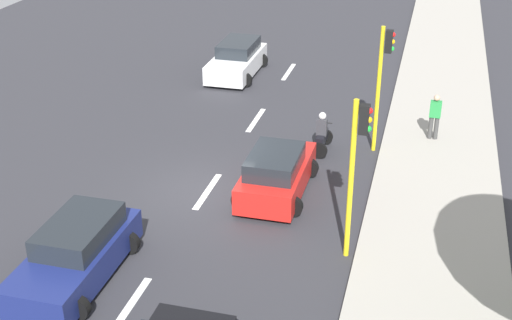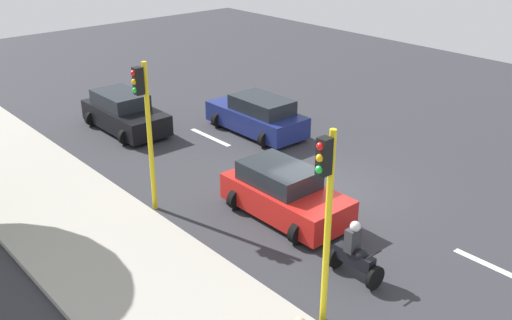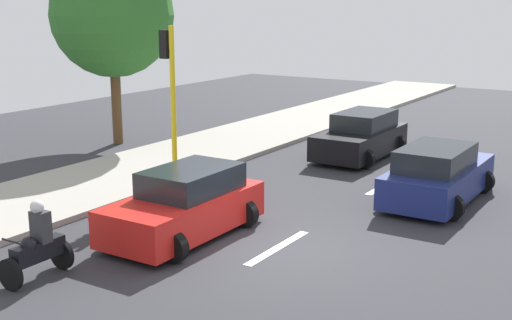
{
  "view_description": "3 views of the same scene",
  "coord_description": "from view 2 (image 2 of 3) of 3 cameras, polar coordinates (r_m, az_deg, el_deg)",
  "views": [
    {
      "loc": [
        6.39,
        -18.15,
        10.55
      ],
      "look_at": [
        1.7,
        -0.4,
        1.52
      ],
      "focal_mm": 48.42,
      "sensor_mm": 36.0,
      "label": 1
    },
    {
      "loc": [
        12.67,
        11.29,
        8.42
      ],
      "look_at": [
        2.34,
        -0.57,
        1.51
      ],
      "focal_mm": 41.02,
      "sensor_mm": 36.0,
      "label": 2
    },
    {
      "loc": [
        -6.89,
        11.71,
        5.09
      ],
      "look_at": [
        1.39,
        -1.32,
        1.49
      ],
      "focal_mm": 47.48,
      "sensor_mm": 36.0,
      "label": 3
    }
  ],
  "objects": [
    {
      "name": "ground_plane",
      "position": [
        18.97,
        6.48,
        -2.96
      ],
      "size": [
        40.0,
        60.0,
        0.1
      ],
      "primitive_type": "cube",
      "color": "#2D2D33"
    },
    {
      "name": "sidewalk",
      "position": [
        15.14,
        -12.17,
        -10.32
      ],
      "size": [
        4.0,
        60.0,
        0.15
      ],
      "primitive_type": "cube",
      "color": "#9E998E",
      "rests_on": "ground"
    },
    {
      "name": "lane_stripe_far_north",
      "position": [
        27.82,
        -11.97,
        5.6
      ],
      "size": [
        0.2,
        2.4,
        0.01
      ],
      "primitive_type": "cube",
      "color": "white",
      "rests_on": "ground"
    },
    {
      "name": "lane_stripe_north",
      "position": [
        23.03,
        -4.49,
        2.22
      ],
      "size": [
        0.2,
        2.4,
        0.01
      ],
      "primitive_type": "cube",
      "color": "white",
      "rests_on": "ground"
    },
    {
      "name": "lane_stripe_mid",
      "position": [
        18.94,
        6.49,
        -2.81
      ],
      "size": [
        0.2,
        2.4,
        0.01
      ],
      "primitive_type": "cube",
      "color": "white",
      "rests_on": "ground"
    },
    {
      "name": "lane_stripe_south",
      "position": [
        16.1,
        22.52,
        -9.83
      ],
      "size": [
        0.2,
        2.4,
        0.01
      ],
      "primitive_type": "cube",
      "color": "white",
      "rests_on": "ground"
    },
    {
      "name": "car_red",
      "position": [
        16.98,
        2.77,
        -3.3
      ],
      "size": [
        2.19,
        3.94,
        1.52
      ],
      "color": "red",
      "rests_on": "ground"
    },
    {
      "name": "car_black",
      "position": [
        24.11,
        -12.71,
        4.49
      ],
      "size": [
        2.2,
        4.15,
        1.52
      ],
      "color": "black",
      "rests_on": "ground"
    },
    {
      "name": "car_dark_blue",
      "position": [
        23.22,
        0.14,
        4.34
      ],
      "size": [
        2.2,
        4.34,
        1.52
      ],
      "color": "navy",
      "rests_on": "ground"
    },
    {
      "name": "motorcycle",
      "position": [
        14.5,
        9.66,
        -9.09
      ],
      "size": [
        0.6,
        1.3,
        1.53
      ],
      "color": "black",
      "rests_on": "ground"
    },
    {
      "name": "traffic_light_corner",
      "position": [
        11.76,
        6.83,
        -4.28
      ],
      "size": [
        0.49,
        0.24,
        4.5
      ],
      "color": "yellow",
      "rests_on": "ground"
    },
    {
      "name": "traffic_light_midblock",
      "position": [
        16.72,
        -10.75,
        4.14
      ],
      "size": [
        0.49,
        0.24,
        4.5
      ],
      "color": "yellow",
      "rests_on": "ground"
    }
  ]
}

